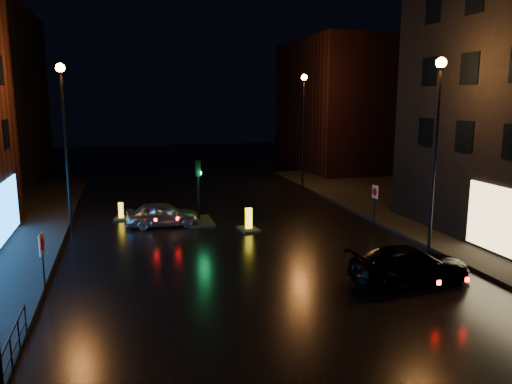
% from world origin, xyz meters
% --- Properties ---
extents(ground, '(120.00, 120.00, 0.00)m').
position_xyz_m(ground, '(0.00, 0.00, 0.00)').
color(ground, black).
rests_on(ground, ground).
extents(pavement_right, '(12.00, 44.00, 0.15)m').
position_xyz_m(pavement_right, '(14.00, 8.00, 0.07)').
color(pavement_right, black).
rests_on(pavement_right, ground).
extents(building_far_right, '(8.00, 14.00, 12.00)m').
position_xyz_m(building_far_right, '(15.00, 32.00, 6.00)').
color(building_far_right, black).
rests_on(building_far_right, ground).
extents(street_lamp_lfar, '(0.44, 0.44, 8.37)m').
position_xyz_m(street_lamp_lfar, '(-7.80, 14.00, 5.56)').
color(street_lamp_lfar, black).
rests_on(street_lamp_lfar, ground).
extents(street_lamp_rnear, '(0.44, 0.44, 8.37)m').
position_xyz_m(street_lamp_rnear, '(7.80, 6.00, 5.56)').
color(street_lamp_rnear, black).
rests_on(street_lamp_rnear, ground).
extents(street_lamp_rfar, '(0.44, 0.44, 8.37)m').
position_xyz_m(street_lamp_rfar, '(7.80, 22.00, 5.56)').
color(street_lamp_rfar, black).
rests_on(street_lamp_rfar, ground).
extents(traffic_signal, '(1.40, 2.40, 3.45)m').
position_xyz_m(traffic_signal, '(-1.20, 14.00, 0.50)').
color(traffic_signal, black).
rests_on(traffic_signal, ground).
extents(guard_railing, '(0.05, 6.04, 1.00)m').
position_xyz_m(guard_railing, '(-8.00, -1.00, 0.74)').
color(guard_railing, black).
rests_on(guard_railing, ground).
extents(silver_hatchback, '(3.89, 1.71, 1.30)m').
position_xyz_m(silver_hatchback, '(-3.18, 13.66, 0.65)').
color(silver_hatchback, '#B3B7BB').
rests_on(silver_hatchback, ground).
extents(dark_sedan, '(4.77, 2.19, 1.35)m').
position_xyz_m(dark_sedan, '(4.91, 2.96, 0.68)').
color(dark_sedan, black).
rests_on(dark_sedan, ground).
extents(bollard_near, '(1.02, 1.42, 1.17)m').
position_xyz_m(bollard_near, '(1.01, 11.64, 0.26)').
color(bollard_near, black).
rests_on(bollard_near, ground).
extents(bollard_far, '(0.91, 1.20, 0.95)m').
position_xyz_m(bollard_far, '(-5.32, 15.82, 0.21)').
color(bollard_far, black).
rests_on(bollard_far, ground).
extents(road_sign_left, '(0.12, 0.54, 2.23)m').
position_xyz_m(road_sign_left, '(-7.90, 5.09, 1.67)').
color(road_sign_left, black).
rests_on(road_sign_left, ground).
extents(road_sign_right, '(0.10, 0.51, 2.11)m').
position_xyz_m(road_sign_right, '(7.90, 11.18, 1.58)').
color(road_sign_right, black).
rests_on(road_sign_right, ground).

